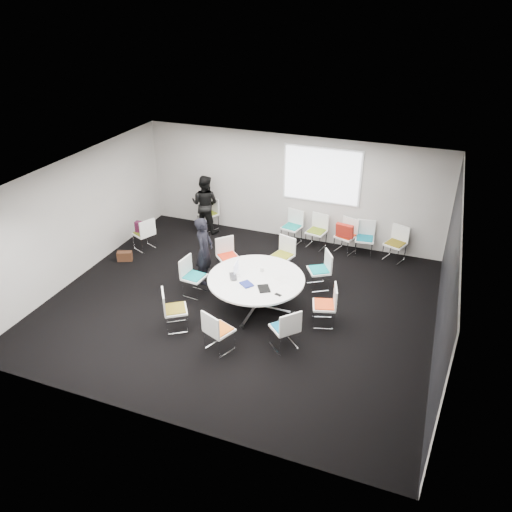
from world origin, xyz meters
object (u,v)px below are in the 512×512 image
(chair_back_c, at_px, (345,242))
(chair_back_e, at_px, (395,250))
(person_back, at_px, (205,204))
(brown_bag, at_px, (125,256))
(chair_ring_a, at_px, (324,312))
(cup, at_px, (262,269))
(chair_person_back, at_px, (209,220))
(chair_ring_h, at_px, (285,335))
(person_main, at_px, (204,250))
(chair_ring_d, at_px, (228,263))
(conference_table, at_px, (256,287))
(chair_ring_f, at_px, (175,317))
(chair_ring_c, at_px, (282,262))
(chair_ring_b, at_px, (319,277))
(chair_back_b, at_px, (316,237))
(chair_back_a, at_px, (292,233))
(chair_ring_g, at_px, (219,338))
(laptop, at_px, (235,276))
(chair_back_d, at_px, (364,245))
(chair_ring_e, at_px, (194,283))
(maroon_bag, at_px, (143,227))
(chair_spare_left, at_px, (145,240))

(chair_back_c, bearing_deg, chair_back_e, -160.63)
(person_back, distance_m, brown_bag, 2.63)
(chair_ring_a, distance_m, cup, 1.59)
(chair_person_back, bearing_deg, chair_ring_h, 155.09)
(person_main, bearing_deg, chair_ring_d, -43.82)
(conference_table, bearing_deg, chair_ring_f, -134.80)
(chair_ring_c, relative_size, chair_back_e, 1.00)
(chair_ring_b, relative_size, chair_back_b, 1.00)
(chair_back_b, relative_size, cup, 9.78)
(chair_ring_c, xyz_separation_m, chair_back_a, (-0.26, 1.59, 0.00))
(chair_ring_c, relative_size, chair_ring_g, 1.00)
(chair_back_a, height_order, laptop, chair_back_a)
(chair_ring_a, xyz_separation_m, person_main, (-2.96, 0.67, 0.52))
(chair_ring_d, height_order, chair_back_d, same)
(chair_ring_c, height_order, chair_ring_e, same)
(chair_ring_e, relative_size, laptop, 2.69)
(person_back, distance_m, maroon_bag, 1.85)
(chair_ring_f, bearing_deg, chair_back_a, 132.96)
(chair_ring_f, distance_m, maroon_bag, 3.66)
(chair_ring_e, relative_size, person_back, 0.54)
(chair_ring_h, bearing_deg, chair_back_e, 23.27)
(conference_table, distance_m, person_back, 4.02)
(chair_back_b, bearing_deg, chair_person_back, 10.66)
(chair_ring_f, bearing_deg, conference_table, 101.38)
(chair_back_b, bearing_deg, chair_ring_d, 63.43)
(chair_ring_b, xyz_separation_m, chair_ring_c, (-0.98, 0.35, 0.00))
(chair_back_a, bearing_deg, chair_ring_c, 111.45)
(chair_back_a, bearing_deg, chair_person_back, 12.29)
(chair_back_d, xyz_separation_m, chair_person_back, (-4.34, -0.00, 0.00))
(chair_back_c, xyz_separation_m, chair_spare_left, (-4.87, -1.70, 0.00))
(chair_ring_b, distance_m, chair_back_c, 1.93)
(chair_ring_d, relative_size, maroon_bag, 2.20)
(chair_ring_e, height_order, person_back, person_back)
(chair_ring_b, distance_m, person_main, 2.65)
(chair_ring_g, distance_m, person_main, 2.59)
(person_back, bearing_deg, chair_spare_left, 57.04)
(chair_ring_a, relative_size, chair_ring_g, 1.00)
(conference_table, xyz_separation_m, chair_back_c, (1.24, 3.17, -0.24))
(chair_back_c, distance_m, chair_person_back, 3.86)
(chair_ring_c, bearing_deg, chair_ring_h, 125.88)
(chair_ring_c, height_order, chair_back_b, same)
(chair_back_d, bearing_deg, chair_back_e, 172.30)
(chair_spare_left, relative_size, maroon_bag, 2.20)
(conference_table, relative_size, chair_ring_e, 2.29)
(laptop, distance_m, maroon_bag, 3.61)
(chair_ring_d, height_order, chair_person_back, same)
(chair_ring_f, relative_size, chair_spare_left, 1.00)
(chair_spare_left, bearing_deg, person_main, -88.18)
(chair_ring_d, distance_m, chair_back_d, 3.52)
(chair_ring_a, distance_m, chair_ring_c, 2.19)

